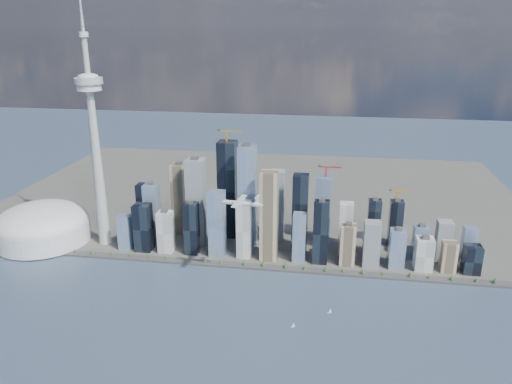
% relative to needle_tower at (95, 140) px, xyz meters
% --- Properties ---
extents(ground, '(4000.00, 4000.00, 0.00)m').
position_rel_needle_tower_xyz_m(ground, '(300.00, -310.00, -235.84)').
color(ground, '#35485D').
rests_on(ground, ground).
extents(seawall, '(1100.00, 22.00, 4.00)m').
position_rel_needle_tower_xyz_m(seawall, '(300.00, -60.00, -233.84)').
color(seawall, '#383838').
rests_on(seawall, ground).
extents(land, '(1400.00, 900.00, 3.00)m').
position_rel_needle_tower_xyz_m(land, '(300.00, 390.00, -234.34)').
color(land, '#4C4C47').
rests_on(land, ground).
extents(shoreline_trees, '(960.53, 7.20, 8.80)m').
position_rel_needle_tower_xyz_m(shoreline_trees, '(300.00, -60.00, -227.06)').
color(shoreline_trees, '#3F2D1E').
rests_on(shoreline_trees, seawall).
extents(skyscraper_cluster, '(736.00, 142.00, 245.17)m').
position_rel_needle_tower_xyz_m(skyscraper_cluster, '(359.62, 26.82, -160.04)').
color(skyscraper_cluster, black).
rests_on(skyscraper_cluster, land).
extents(needle_tower, '(56.00, 56.00, 550.50)m').
position_rel_needle_tower_xyz_m(needle_tower, '(0.00, 0.00, 0.00)').
color(needle_tower, '#AEAEA9').
rests_on(needle_tower, land).
extents(dome_stadium, '(200.00, 200.00, 86.00)m').
position_rel_needle_tower_xyz_m(dome_stadium, '(-140.00, -10.00, -196.40)').
color(dome_stadium, silver).
rests_on(dome_stadium, land).
extents(airplane, '(77.78, 68.90, 18.95)m').
position_rel_needle_tower_xyz_m(airplane, '(332.22, -133.06, -72.37)').
color(airplane, white).
rests_on(airplane, ground).
extents(sailboat_west, '(7.51, 2.23, 10.43)m').
position_rel_needle_tower_xyz_m(sailboat_west, '(495.56, -203.15, -232.49)').
color(sailboat_west, white).
rests_on(sailboat_west, ground).
extents(sailboat_east, '(6.36, 2.87, 8.80)m').
position_rel_needle_tower_xyz_m(sailboat_east, '(437.81, -253.95, -233.01)').
color(sailboat_east, white).
rests_on(sailboat_east, ground).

